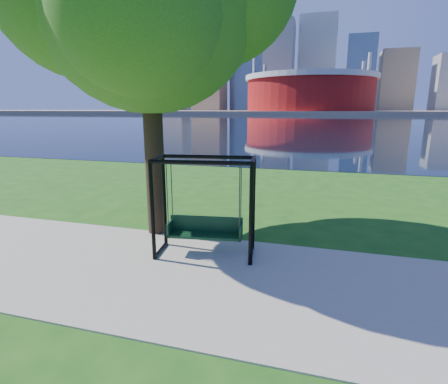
% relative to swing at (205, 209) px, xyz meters
% --- Properties ---
extents(ground, '(900.00, 900.00, 0.00)m').
position_rel_swing_xyz_m(ground, '(0.56, -0.51, -1.03)').
color(ground, '#1E5114').
rests_on(ground, ground).
extents(path, '(120.00, 4.00, 0.03)m').
position_rel_swing_xyz_m(path, '(0.56, -1.01, -1.01)').
color(path, '#9E937F').
rests_on(path, ground).
extents(river, '(900.00, 180.00, 0.02)m').
position_rel_swing_xyz_m(river, '(0.56, 101.49, -1.02)').
color(river, black).
rests_on(river, ground).
extents(far_bank, '(900.00, 228.00, 2.00)m').
position_rel_swing_xyz_m(far_bank, '(0.56, 305.49, -0.03)').
color(far_bank, '#937F60').
rests_on(far_bank, ground).
extents(stadium, '(83.00, 83.00, 32.00)m').
position_rel_swing_xyz_m(stadium, '(-9.44, 234.49, 13.20)').
color(stadium, maroon).
rests_on(stadium, far_bank).
extents(skyline, '(392.00, 66.00, 96.50)m').
position_rel_swing_xyz_m(skyline, '(-3.70, 318.88, 34.86)').
color(skyline, gray).
rests_on(skyline, far_bank).
extents(swing, '(2.19, 1.19, 2.13)m').
position_rel_swing_xyz_m(swing, '(0.00, 0.00, 0.00)').
color(swing, black).
rests_on(swing, ground).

